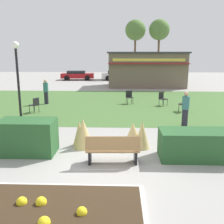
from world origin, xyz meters
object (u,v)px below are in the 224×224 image
food_kiosk (146,69)px  parked_car_east_slot (164,75)px  person_strolling (185,109)px  parked_car_west_slot (77,75)px  cafe_chair_west (162,98)px  tree_right_bg (135,31)px  cafe_chair_north (129,96)px  park_bench (113,149)px  cafe_chair_center (35,104)px  trash_bin (213,142)px  cafe_chair_east (184,103)px  tree_left_bg (159,30)px  person_standing (46,92)px  lamppost_mid (17,71)px  parked_car_center_slot (118,75)px

food_kiosk → parked_car_east_slot: size_ratio=1.84×
food_kiosk → person_strolling: (0.45, -15.35, -0.93)m
parked_car_west_slot → parked_car_east_slot: (11.19, 0.01, 0.00)m
cafe_chair_west → tree_right_bg: bearing=92.5°
cafe_chair_west → cafe_chair_north: (-2.19, 0.60, 0.00)m
park_bench → person_strolling: person_strolling is taller
cafe_chair_center → parked_car_east_slot: parked_car_east_slot is taller
trash_bin → cafe_chair_east: cafe_chair_east is taller
trash_bin → cafe_chair_east: bearing=85.7°
trash_bin → person_strolling: 3.41m
cafe_chair_center → tree_right_bg: bearing=73.0°
food_kiosk → parked_car_west_slot: (-8.34, 6.41, -1.14)m
trash_bin → cafe_chair_west: (-0.51, 8.46, 0.13)m
food_kiosk → tree_left_bg: bearing=75.5°
cafe_chair_north → tree_right_bg: tree_right_bg is taller
person_standing → parked_car_east_slot: person_standing is taller
park_bench → lamppost_mid: lamppost_mid is taller
park_bench → trash_bin: bearing=16.7°
cafe_chair_east → parked_car_east_slot: 18.57m
cafe_chair_west → person_strolling: size_ratio=0.53×
trash_bin → tree_right_bg: 29.28m
lamppost_mid → cafe_chair_center: lamppost_mid is taller
cafe_chair_north → parked_car_center_slot: (-1.05, 16.08, 0.12)m
cafe_chair_center → person_standing: size_ratio=0.53×
trash_bin → lamppost_mid: bearing=153.1°
food_kiosk → person_strolling: size_ratio=4.73×
lamppost_mid → trash_bin: 9.78m
cafe_chair_west → tree_right_bg: tree_right_bg is taller
parked_car_west_slot → cafe_chair_west: bearing=-63.0°
lamppost_mid → cafe_chair_north: (5.81, 4.74, -2.01)m
parked_car_east_slot → trash_bin: bearing=-95.0°
food_kiosk → parked_car_center_slot: (-3.09, 6.41, -1.14)m
cafe_chair_east → cafe_chair_north: size_ratio=1.00×
tree_left_bg → parked_car_east_slot: bearing=-83.6°
cafe_chair_west → cafe_chair_center: size_ratio=1.00×
trash_bin → parked_car_west_slot: (-8.99, 25.13, 0.25)m
cafe_chair_west → tree_left_bg: tree_left_bg is taller
cafe_chair_center → tree_right_bg: tree_right_bg is taller
tree_left_bg → tree_right_bg: bearing=175.4°
cafe_chair_west → tree_right_bg: size_ratio=0.11×
cafe_chair_north → parked_car_center_slot: 16.11m
parked_car_east_slot → tree_right_bg: bearing=135.8°
person_standing → lamppost_mid: bearing=47.6°
cafe_chair_center → trash_bin: bearing=-36.0°
cafe_chair_north → parked_car_center_slot: parked_car_center_slot is taller
food_kiosk → person_standing: food_kiosk is taller
parked_car_west_slot → parked_car_east_slot: size_ratio=0.99×
trash_bin → food_kiosk: size_ratio=0.10×
cafe_chair_center → person_standing: 2.72m
cafe_chair_center → tree_left_bg: 25.23m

